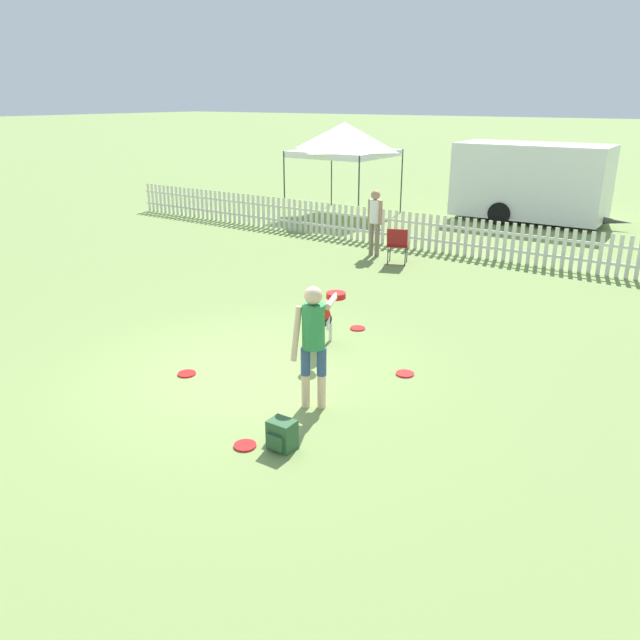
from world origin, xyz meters
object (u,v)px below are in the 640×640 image
(backpack_on_grass, at_px, (282,435))
(canopy_tent_main, at_px, (344,139))
(leaping_dog, at_px, (324,319))
(spectator_standing, at_px, (375,217))
(handler_person, at_px, (315,332))
(equipment_trailer, at_px, (531,181))
(frisbee_near_dog, at_px, (187,374))
(frisbee_far_scatter, at_px, (405,374))
(frisbee_midfield, at_px, (245,445))
(folding_chair_blue_left, at_px, (398,243))
(frisbee_near_handler, at_px, (358,328))

(backpack_on_grass, relative_size, canopy_tent_main, 0.12)
(leaping_dog, relative_size, spectator_standing, 0.70)
(handler_person, relative_size, equipment_trailer, 0.30)
(frisbee_near_dog, height_order, frisbee_far_scatter, same)
(handler_person, relative_size, canopy_tent_main, 0.54)
(frisbee_midfield, height_order, frisbee_far_scatter, same)
(spectator_standing, height_order, equipment_trailer, equipment_trailer)
(folding_chair_blue_left, height_order, canopy_tent_main, canopy_tent_main)
(frisbee_near_handler, distance_m, canopy_tent_main, 11.12)
(leaping_dog, bearing_deg, frisbee_midfield, 76.64)
(folding_chair_blue_left, distance_m, canopy_tent_main, 6.89)
(spectator_standing, xyz_separation_m, equipment_trailer, (1.76, 6.67, 0.29))
(leaping_dog, height_order, equipment_trailer, equipment_trailer)
(leaping_dog, bearing_deg, backpack_on_grass, 84.65)
(leaping_dog, relative_size, folding_chair_blue_left, 1.29)
(frisbee_midfield, bearing_deg, frisbee_near_handler, 102.60)
(leaping_dog, relative_size, frisbee_far_scatter, 4.34)
(backpack_on_grass, bearing_deg, handler_person, 104.91)
(handler_person, height_order, leaping_dog, handler_person)
(frisbee_near_handler, bearing_deg, backpack_on_grass, -71.53)
(backpack_on_grass, distance_m, canopy_tent_main, 14.89)
(frisbee_near_dog, distance_m, frisbee_far_scatter, 3.09)
(leaping_dog, xyz_separation_m, spectator_standing, (-2.35, 5.75, 0.46))
(handler_person, height_order, frisbee_near_dog, handler_person)
(frisbee_near_dog, bearing_deg, backpack_on_grass, -19.34)
(leaping_dog, relative_size, canopy_tent_main, 0.38)
(spectator_standing, bearing_deg, folding_chair_blue_left, 159.33)
(spectator_standing, bearing_deg, canopy_tent_main, -43.65)
(frisbee_near_handler, distance_m, frisbee_near_dog, 3.12)
(frisbee_far_scatter, distance_m, spectator_standing, 7.08)
(leaping_dog, bearing_deg, canopy_tent_main, -89.55)
(spectator_standing, bearing_deg, equipment_trailer, -98.06)
(leaping_dog, height_order, canopy_tent_main, canopy_tent_main)
(frisbee_far_scatter, distance_m, equipment_trailer, 12.78)
(frisbee_near_handler, bearing_deg, folding_chair_blue_left, 109.02)
(frisbee_near_dog, relative_size, backpack_on_grass, 0.74)
(handler_person, xyz_separation_m, frisbee_midfield, (-0.09, -1.26, -0.99))
(frisbee_far_scatter, bearing_deg, leaping_dog, 174.72)
(handler_person, xyz_separation_m, equipment_trailer, (-1.53, 14.03, 0.25))
(leaping_dog, bearing_deg, equipment_trailer, -117.40)
(backpack_on_grass, bearing_deg, leaping_dog, 114.73)
(folding_chair_blue_left, height_order, equipment_trailer, equipment_trailer)
(frisbee_near_handler, height_order, spectator_standing, spectator_standing)
(frisbee_near_handler, relative_size, frisbee_far_scatter, 1.00)
(canopy_tent_main, distance_m, equipment_trailer, 5.97)
(frisbee_near_handler, xyz_separation_m, canopy_tent_main, (-5.97, 9.08, 2.40))
(leaping_dog, height_order, backpack_on_grass, leaping_dog)
(backpack_on_grass, distance_m, equipment_trailer, 15.24)
(handler_person, xyz_separation_m, canopy_tent_main, (-6.93, 11.76, 1.42))
(leaping_dog, xyz_separation_m, frisbee_midfield, (0.87, -2.88, -0.49))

